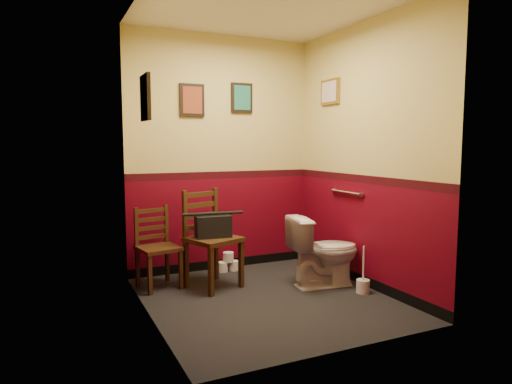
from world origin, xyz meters
TOP-DOWN VIEW (x-y plane):
  - floor at (0.00, 0.00)m, footprint 2.20×2.40m
  - ceiling at (0.00, 0.00)m, footprint 2.20×2.40m
  - wall_back at (0.00, 1.20)m, footprint 2.20×0.00m
  - wall_front at (0.00, -1.20)m, footprint 2.20×0.00m
  - wall_left at (-1.10, 0.00)m, footprint 0.00×2.40m
  - wall_right at (1.10, 0.00)m, footprint 0.00×2.40m
  - grab_bar at (1.07, 0.25)m, footprint 0.05×0.56m
  - framed_print_back_a at (-0.35, 1.18)m, footprint 0.28×0.04m
  - framed_print_back_b at (0.25, 1.18)m, footprint 0.26×0.04m
  - framed_print_left at (-1.08, 0.10)m, footprint 0.04×0.30m
  - framed_print_right at (1.08, 0.60)m, footprint 0.04×0.34m
  - toilet at (0.72, 0.13)m, footprint 0.78×0.50m
  - toilet_brush at (0.94, -0.24)m, footprint 0.13×0.13m
  - chair_left at (-0.86, 0.81)m, footprint 0.45×0.45m
  - chair_right at (-0.35, 0.60)m, footprint 0.60×0.60m
  - handbag at (-0.34, 0.56)m, footprint 0.37×0.21m
  - tp_stack at (0.02, 1.05)m, footprint 0.26×0.13m

SIDE VIEW (x-z plane):
  - floor at x=0.00m, z-range 0.00..0.00m
  - toilet_brush at x=0.94m, z-range -0.16..0.31m
  - tp_stack at x=0.02m, z-range -0.02..0.20m
  - toilet at x=0.72m, z-range 0.00..0.72m
  - chair_left at x=-0.86m, z-range 0.00..0.83m
  - chair_right at x=-0.35m, z-range 0.00..1.00m
  - handbag at x=-0.34m, z-range 0.51..0.77m
  - grab_bar at x=1.07m, z-range 0.92..0.98m
  - wall_back at x=0.00m, z-range 0.00..2.70m
  - wall_front at x=0.00m, z-range 0.00..2.70m
  - wall_left at x=-1.10m, z-range 0.00..2.70m
  - wall_right at x=1.10m, z-range 0.00..2.70m
  - framed_print_left at x=-1.08m, z-range 1.66..2.04m
  - framed_print_back_a at x=-0.35m, z-range 1.77..2.13m
  - framed_print_back_b at x=0.25m, z-range 1.83..2.17m
  - framed_print_right at x=1.08m, z-range 1.91..2.19m
  - ceiling at x=0.00m, z-range 2.70..2.70m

